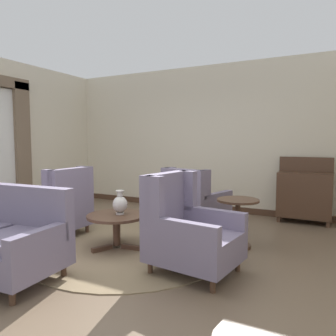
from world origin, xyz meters
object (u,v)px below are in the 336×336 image
(armchair_back_corner, at_px, (59,207))
(sideboard, at_px, (304,194))
(coffee_table, at_px, (117,221))
(side_table, at_px, (238,218))
(armchair_near_window, at_px, (188,232))
(armchair_far_left, at_px, (194,204))
(porcelain_vase, at_px, (120,204))

(armchair_back_corner, relative_size, sideboard, 0.91)
(coffee_table, xyz_separation_m, side_table, (1.43, 0.78, 0.04))
(armchair_back_corner, bearing_deg, armchair_near_window, 82.01)
(armchair_near_window, bearing_deg, armchair_far_left, 27.68)
(coffee_table, height_order, armchair_near_window, armchair_near_window)
(armchair_back_corner, relative_size, armchair_near_window, 0.97)
(coffee_table, bearing_deg, armchair_far_left, 66.17)
(sideboard, bearing_deg, porcelain_vase, -129.32)
(armchair_back_corner, bearing_deg, sideboard, 128.05)
(sideboard, bearing_deg, coffee_table, -129.35)
(armchair_far_left, xyz_separation_m, sideboard, (1.54, 1.28, 0.09))
(porcelain_vase, height_order, armchair_back_corner, armchair_back_corner)
(side_table, bearing_deg, coffee_table, -151.32)
(porcelain_vase, relative_size, armchair_back_corner, 0.31)
(porcelain_vase, bearing_deg, sideboard, 50.68)
(coffee_table, bearing_deg, armchair_back_corner, 176.72)
(coffee_table, relative_size, sideboard, 0.68)
(armchair_near_window, xyz_separation_m, side_table, (0.28, 1.03, -0.04))
(side_table, xyz_separation_m, sideboard, (0.69, 1.80, 0.11))
(porcelain_vase, distance_m, armchair_far_left, 1.38)
(armchair_near_window, height_order, armchair_far_left, armchair_near_window)
(side_table, distance_m, sideboard, 1.93)
(side_table, relative_size, sideboard, 0.57)
(porcelain_vase, relative_size, armchair_near_window, 0.30)
(armchair_far_left, relative_size, sideboard, 0.92)
(armchair_far_left, relative_size, side_table, 1.60)
(porcelain_vase, xyz_separation_m, armchair_back_corner, (-1.13, 0.03, -0.16))
(porcelain_vase, distance_m, sideboard, 3.29)
(coffee_table, bearing_deg, sideboard, 50.65)
(armchair_back_corner, distance_m, armchair_far_left, 2.08)
(porcelain_vase, bearing_deg, armchair_far_left, 66.82)
(coffee_table, distance_m, armchair_near_window, 1.18)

